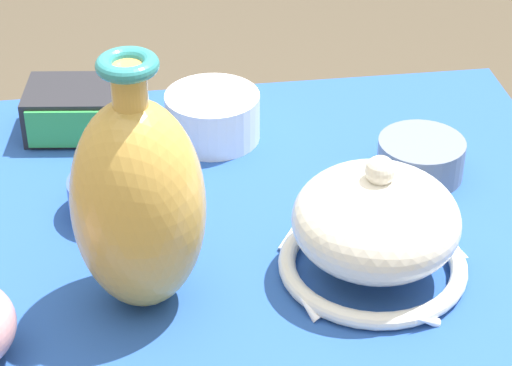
{
  "coord_description": "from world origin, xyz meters",
  "views": [
    {
      "loc": [
        -0.14,
        -1.12,
        1.49
      ],
      "look_at": [
        0.01,
        -0.13,
        0.82
      ],
      "focal_mm": 70.0,
      "sensor_mm": 36.0,
      "label": 1
    }
  ],
  "objects_px": {
    "vase_tall_bulbous": "(138,203)",
    "pot_squat_porcelain": "(213,116)",
    "mosaic_tile_box": "(76,110)",
    "pot_squat_slate": "(421,158)",
    "vase_dome_bell": "(375,229)",
    "pot_squat_cobalt": "(116,195)"
  },
  "relations": [
    {
      "from": "vase_tall_bulbous",
      "to": "mosaic_tile_box",
      "type": "distance_m",
      "value": 0.44
    },
    {
      "from": "vase_tall_bulbous",
      "to": "mosaic_tile_box",
      "type": "height_order",
      "value": "vase_tall_bulbous"
    },
    {
      "from": "pot_squat_cobalt",
      "to": "pot_squat_slate",
      "type": "height_order",
      "value": "pot_squat_slate"
    },
    {
      "from": "vase_dome_bell",
      "to": "pot_squat_cobalt",
      "type": "relative_size",
      "value": 1.93
    },
    {
      "from": "vase_dome_bell",
      "to": "pot_squat_slate",
      "type": "xyz_separation_m",
      "value": [
        0.12,
        0.21,
        -0.04
      ]
    },
    {
      "from": "pot_squat_cobalt",
      "to": "mosaic_tile_box",
      "type": "bearing_deg",
      "value": 103.77
    },
    {
      "from": "mosaic_tile_box",
      "to": "pot_squat_slate",
      "type": "bearing_deg",
      "value": -14.35
    },
    {
      "from": "pot_squat_cobalt",
      "to": "pot_squat_porcelain",
      "type": "xyz_separation_m",
      "value": [
        0.15,
        0.18,
        0.01
      ]
    },
    {
      "from": "vase_dome_bell",
      "to": "pot_squat_cobalt",
      "type": "bearing_deg",
      "value": 150.6
    },
    {
      "from": "pot_squat_porcelain",
      "to": "mosaic_tile_box",
      "type": "bearing_deg",
      "value": 166.64
    },
    {
      "from": "vase_dome_bell",
      "to": "pot_squat_porcelain",
      "type": "distance_m",
      "value": 0.39
    },
    {
      "from": "vase_dome_bell",
      "to": "pot_squat_porcelain",
      "type": "height_order",
      "value": "vase_dome_bell"
    },
    {
      "from": "vase_dome_bell",
      "to": "pot_squat_slate",
      "type": "height_order",
      "value": "vase_dome_bell"
    },
    {
      "from": "vase_tall_bulbous",
      "to": "vase_dome_bell",
      "type": "height_order",
      "value": "vase_tall_bulbous"
    },
    {
      "from": "pot_squat_porcelain",
      "to": "pot_squat_slate",
      "type": "height_order",
      "value": "pot_squat_porcelain"
    },
    {
      "from": "mosaic_tile_box",
      "to": "pot_squat_porcelain",
      "type": "relative_size",
      "value": 1.12
    },
    {
      "from": "vase_dome_bell",
      "to": "pot_squat_slate",
      "type": "distance_m",
      "value": 0.24
    },
    {
      "from": "vase_tall_bulbous",
      "to": "vase_dome_bell",
      "type": "xyz_separation_m",
      "value": [
        0.29,
        0.01,
        -0.07
      ]
    },
    {
      "from": "vase_tall_bulbous",
      "to": "pot_squat_porcelain",
      "type": "distance_m",
      "value": 0.4
    },
    {
      "from": "pot_squat_slate",
      "to": "vase_dome_bell",
      "type": "bearing_deg",
      "value": -119.92
    },
    {
      "from": "vase_tall_bulbous",
      "to": "pot_squat_slate",
      "type": "height_order",
      "value": "vase_tall_bulbous"
    },
    {
      "from": "vase_tall_bulbous",
      "to": "pot_squat_porcelain",
      "type": "xyz_separation_m",
      "value": [
        0.12,
        0.37,
        -0.1
      ]
    }
  ]
}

